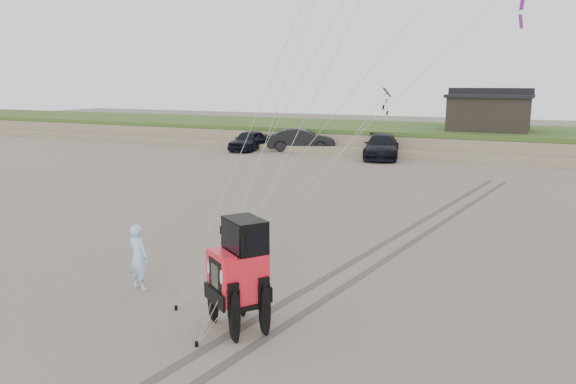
# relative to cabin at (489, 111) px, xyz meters

# --- Properties ---
(ground) EXTENTS (160.00, 160.00, 0.00)m
(ground) POSITION_rel_cabin_xyz_m (-2.00, -37.00, -3.24)
(ground) COLOR #6B6054
(ground) RESTS_ON ground
(dune_ridge) EXTENTS (160.00, 14.25, 1.73)m
(dune_ridge) POSITION_rel_cabin_xyz_m (-2.00, 0.50, -2.42)
(dune_ridge) COLOR #7A6B54
(dune_ridge) RESTS_ON ground
(cabin) EXTENTS (6.40, 5.40, 3.35)m
(cabin) POSITION_rel_cabin_xyz_m (0.00, 0.00, 0.00)
(cabin) COLOR black
(cabin) RESTS_ON dune_ridge
(truck_a) EXTENTS (2.24, 4.90, 1.63)m
(truck_a) POSITION_rel_cabin_xyz_m (-17.84, -7.55, -2.42)
(truck_a) COLOR black
(truck_a) RESTS_ON ground
(truck_b) EXTENTS (5.80, 3.76, 1.81)m
(truck_b) POSITION_rel_cabin_xyz_m (-13.81, -5.96, -2.33)
(truck_b) COLOR black
(truck_b) RESTS_ON ground
(truck_c) EXTENTS (3.76, 6.42, 1.75)m
(truck_c) POSITION_rel_cabin_xyz_m (-6.63, -7.61, -2.36)
(truck_c) COLOR black
(truck_c) RESTS_ON ground
(jeep) EXTENTS (5.18, 5.92, 2.07)m
(jeep) POSITION_rel_cabin_xyz_m (-1.61, -37.31, -2.20)
(jeep) COLOR red
(jeep) RESTS_ON ground
(man) EXTENTS (0.73, 0.54, 1.83)m
(man) POSITION_rel_cabin_xyz_m (-5.34, -36.28, -2.32)
(man) COLOR #99BBEC
(man) RESTS_ON ground
(stake_main) EXTENTS (0.08, 0.08, 0.12)m
(stake_main) POSITION_rel_cabin_xyz_m (-3.56, -37.06, -3.18)
(stake_main) COLOR black
(stake_main) RESTS_ON ground
(stake_aux) EXTENTS (0.08, 0.08, 0.12)m
(stake_aux) POSITION_rel_cabin_xyz_m (-1.97, -38.50, -3.18)
(stake_aux) COLOR black
(stake_aux) RESTS_ON ground
(tire_tracks) EXTENTS (5.22, 29.74, 0.01)m
(tire_tracks) POSITION_rel_cabin_xyz_m (0.00, -29.00, -3.23)
(tire_tracks) COLOR #4C443D
(tire_tracks) RESTS_ON ground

